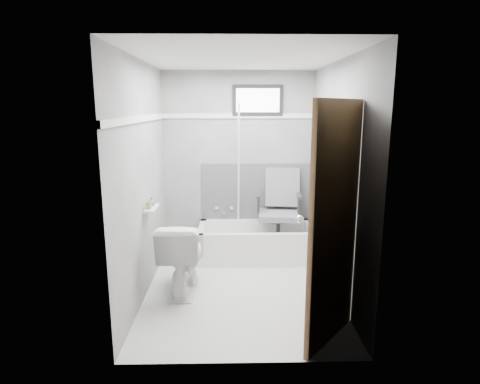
{
  "coord_description": "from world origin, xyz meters",
  "views": [
    {
      "loc": [
        -0.09,
        -4.05,
        1.94
      ],
      "look_at": [
        0.0,
        0.35,
        1.0
      ],
      "focal_mm": 30.0,
      "sensor_mm": 36.0,
      "label": 1
    }
  ],
  "objects_px": {
    "soap_bottle_b": "(152,201)",
    "soap_bottle_a": "(149,204)",
    "office_chair": "(278,209)",
    "door": "(379,238)",
    "bathtub": "(256,242)",
    "toilet": "(182,257)"
  },
  "relations": [
    {
      "from": "soap_bottle_a",
      "to": "office_chair",
      "type": "bearing_deg",
      "value": 35.52
    },
    {
      "from": "door",
      "to": "soap_bottle_a",
      "type": "xyz_separation_m",
      "value": [
        -1.92,
        1.22,
        -0.03
      ]
    },
    {
      "from": "toilet",
      "to": "soap_bottle_b",
      "type": "bearing_deg",
      "value": -17.65
    },
    {
      "from": "office_chair",
      "to": "door",
      "type": "height_order",
      "value": "door"
    },
    {
      "from": "toilet",
      "to": "soap_bottle_b",
      "type": "relative_size",
      "value": 7.69
    },
    {
      "from": "bathtub",
      "to": "door",
      "type": "distance_m",
      "value": 2.46
    },
    {
      "from": "toilet",
      "to": "soap_bottle_a",
      "type": "distance_m",
      "value": 0.66
    },
    {
      "from": "toilet",
      "to": "door",
      "type": "distance_m",
      "value": 2.12
    },
    {
      "from": "soap_bottle_b",
      "to": "door",
      "type": "bearing_deg",
      "value": -35.36
    },
    {
      "from": "office_chair",
      "to": "soap_bottle_b",
      "type": "height_order",
      "value": "office_chair"
    },
    {
      "from": "bathtub",
      "to": "soap_bottle_a",
      "type": "distance_m",
      "value": 1.71
    },
    {
      "from": "toilet",
      "to": "door",
      "type": "bearing_deg",
      "value": 144.24
    },
    {
      "from": "door",
      "to": "soap_bottle_b",
      "type": "xyz_separation_m",
      "value": [
        -1.92,
        1.36,
        -0.04
      ]
    },
    {
      "from": "bathtub",
      "to": "office_chair",
      "type": "distance_m",
      "value": 0.51
    },
    {
      "from": "door",
      "to": "soap_bottle_b",
      "type": "bearing_deg",
      "value": 144.64
    },
    {
      "from": "office_chair",
      "to": "soap_bottle_a",
      "type": "height_order",
      "value": "office_chair"
    },
    {
      "from": "door",
      "to": "soap_bottle_b",
      "type": "distance_m",
      "value": 2.35
    },
    {
      "from": "office_chair",
      "to": "soap_bottle_b",
      "type": "relative_size",
      "value": 10.05
    },
    {
      "from": "toilet",
      "to": "soap_bottle_a",
      "type": "xyz_separation_m",
      "value": [
        -0.32,
        -0.02,
        0.58
      ]
    },
    {
      "from": "office_chair",
      "to": "door",
      "type": "bearing_deg",
      "value": -73.11
    },
    {
      "from": "bathtub",
      "to": "soap_bottle_b",
      "type": "relative_size",
      "value": 14.72
    },
    {
      "from": "soap_bottle_b",
      "to": "soap_bottle_a",
      "type": "bearing_deg",
      "value": -90.0
    }
  ]
}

